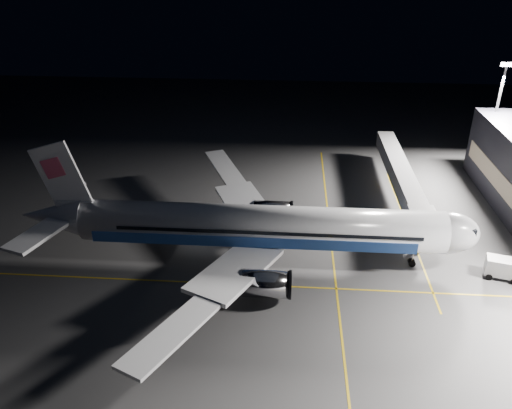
{
  "coord_description": "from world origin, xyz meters",
  "views": [
    {
      "loc": [
        3.59,
        -57.3,
        38.9
      ],
      "look_at": [
        -0.99,
        4.67,
        6.0
      ],
      "focal_mm": 35.0,
      "sensor_mm": 36.0,
      "label": 1
    }
  ],
  "objects_px": {
    "service_truck": "(507,269)",
    "baggage_tug": "(193,213)",
    "floodlight_mast_north": "(497,109)",
    "safety_cone_a": "(287,233)",
    "safety_cone_c": "(249,231)",
    "safety_cone_b": "(240,208)",
    "airliner": "(253,226)",
    "jet_bridge": "(402,179)"
  },
  "relations": [
    {
      "from": "airliner",
      "to": "service_truck",
      "type": "xyz_separation_m",
      "value": [
        33.1,
        -2.14,
        -3.67
      ]
    },
    {
      "from": "floodlight_mast_north",
      "to": "safety_cone_c",
      "type": "height_order",
      "value": "floodlight_mast_north"
    },
    {
      "from": "baggage_tug",
      "to": "safety_cone_c",
      "type": "distance_m",
      "value": 10.02
    },
    {
      "from": "safety_cone_b",
      "to": "baggage_tug",
      "type": "bearing_deg",
      "value": -154.81
    },
    {
      "from": "baggage_tug",
      "to": "service_truck",
      "type": "bearing_deg",
      "value": -35.16
    },
    {
      "from": "jet_bridge",
      "to": "baggage_tug",
      "type": "height_order",
      "value": "jet_bridge"
    },
    {
      "from": "service_truck",
      "to": "safety_cone_b",
      "type": "distance_m",
      "value": 39.8
    },
    {
      "from": "floodlight_mast_north",
      "to": "safety_cone_c",
      "type": "relative_size",
      "value": 35.44
    },
    {
      "from": "airliner",
      "to": "safety_cone_b",
      "type": "distance_m",
      "value": 15.17
    },
    {
      "from": "service_truck",
      "to": "safety_cone_a",
      "type": "bearing_deg",
      "value": 178.44
    },
    {
      "from": "jet_bridge",
      "to": "safety_cone_c",
      "type": "height_order",
      "value": "jet_bridge"
    },
    {
      "from": "jet_bridge",
      "to": "floodlight_mast_north",
      "type": "bearing_deg",
      "value": 37.74
    },
    {
      "from": "floodlight_mast_north",
      "to": "baggage_tug",
      "type": "xyz_separation_m",
      "value": [
        -51.36,
        -21.28,
        -11.5
      ]
    },
    {
      "from": "baggage_tug",
      "to": "safety_cone_c",
      "type": "relative_size",
      "value": 5.36
    },
    {
      "from": "safety_cone_c",
      "to": "safety_cone_a",
      "type": "bearing_deg",
      "value": -3.03
    },
    {
      "from": "safety_cone_a",
      "to": "safety_cone_b",
      "type": "distance_m",
      "value": 10.81
    },
    {
      "from": "floodlight_mast_north",
      "to": "safety_cone_b",
      "type": "xyz_separation_m",
      "value": [
        -44.34,
        -17.99,
        -12.06
      ]
    },
    {
      "from": "safety_cone_a",
      "to": "safety_cone_b",
      "type": "height_order",
      "value": "safety_cone_b"
    },
    {
      "from": "baggage_tug",
      "to": "safety_cone_b",
      "type": "xyz_separation_m",
      "value": [
        7.01,
        3.3,
        -0.57
      ]
    },
    {
      "from": "floodlight_mast_north",
      "to": "safety_cone_a",
      "type": "relative_size",
      "value": 35.12
    },
    {
      "from": "jet_bridge",
      "to": "safety_cone_a",
      "type": "relative_size",
      "value": 58.36
    },
    {
      "from": "safety_cone_a",
      "to": "safety_cone_c",
      "type": "height_order",
      "value": "safety_cone_a"
    },
    {
      "from": "service_truck",
      "to": "baggage_tug",
      "type": "height_order",
      "value": "service_truck"
    },
    {
      "from": "baggage_tug",
      "to": "airliner",
      "type": "bearing_deg",
      "value": -64.82
    },
    {
      "from": "service_truck",
      "to": "baggage_tug",
      "type": "xyz_separation_m",
      "value": [
        -43.38,
        12.84,
        -0.62
      ]
    },
    {
      "from": "airliner",
      "to": "safety_cone_b",
      "type": "relative_size",
      "value": 100.02
    },
    {
      "from": "baggage_tug",
      "to": "safety_cone_c",
      "type": "xyz_separation_m",
      "value": [
        9.22,
        -3.88,
        -0.58
      ]
    },
    {
      "from": "jet_bridge",
      "to": "airliner",
      "type": "bearing_deg",
      "value": -141.96
    },
    {
      "from": "baggage_tug",
      "to": "safety_cone_a",
      "type": "relative_size",
      "value": 5.31
    },
    {
      "from": "airliner",
      "to": "safety_cone_c",
      "type": "bearing_deg",
      "value": 98.84
    },
    {
      "from": "jet_bridge",
      "to": "safety_cone_b",
      "type": "xyz_separation_m",
      "value": [
        -26.34,
        -4.06,
        -4.27
      ]
    },
    {
      "from": "safety_cone_c",
      "to": "airliner",
      "type": "bearing_deg",
      "value": -81.16
    },
    {
      "from": "jet_bridge",
      "to": "baggage_tug",
      "type": "relative_size",
      "value": 10.98
    },
    {
      "from": "service_truck",
      "to": "floodlight_mast_north",
      "type": "bearing_deg",
      "value": 92.16
    },
    {
      "from": "safety_cone_a",
      "to": "safety_cone_c",
      "type": "xyz_separation_m",
      "value": [
        -5.6,
        0.3,
        -0.0
      ]
    },
    {
      "from": "service_truck",
      "to": "safety_cone_c",
      "type": "bearing_deg",
      "value": -179.38
    },
    {
      "from": "floodlight_mast_north",
      "to": "service_truck",
      "type": "bearing_deg",
      "value": -103.16
    },
    {
      "from": "service_truck",
      "to": "safety_cone_b",
      "type": "height_order",
      "value": "service_truck"
    },
    {
      "from": "airliner",
      "to": "baggage_tug",
      "type": "xyz_separation_m",
      "value": [
        -10.28,
        10.7,
        -4.29
      ]
    },
    {
      "from": "safety_cone_a",
      "to": "safety_cone_c",
      "type": "relative_size",
      "value": 1.01
    },
    {
      "from": "safety_cone_b",
      "to": "safety_cone_c",
      "type": "xyz_separation_m",
      "value": [
        2.21,
        -7.18,
        -0.02
      ]
    },
    {
      "from": "service_truck",
      "to": "safety_cone_a",
      "type": "relative_size",
      "value": 9.91
    }
  ]
}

